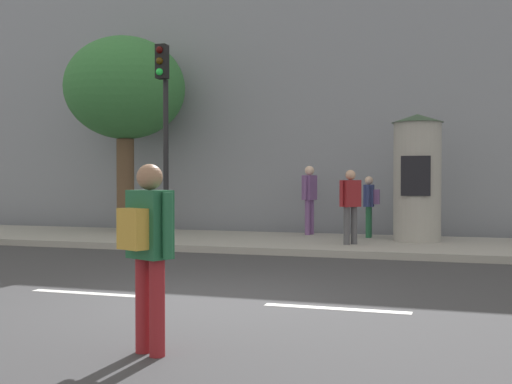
% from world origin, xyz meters
% --- Properties ---
extents(ground_plane, '(80.00, 80.00, 0.00)m').
position_xyz_m(ground_plane, '(0.00, 0.00, 0.00)').
color(ground_plane, '#38383A').
extents(sidewalk_curb, '(36.00, 4.00, 0.15)m').
position_xyz_m(sidewalk_curb, '(0.00, 7.00, 0.07)').
color(sidewalk_curb, '#9E9B93').
rests_on(sidewalk_curb, ground_plane).
extents(lane_markings, '(25.80, 0.16, 0.01)m').
position_xyz_m(lane_markings, '(-0.00, 0.00, 0.00)').
color(lane_markings, silver).
rests_on(lane_markings, ground_plane).
extents(building_backdrop, '(36.00, 5.00, 8.34)m').
position_xyz_m(building_backdrop, '(0.00, 12.00, 4.17)').
color(building_backdrop, gray).
rests_on(building_backdrop, ground_plane).
extents(traffic_light, '(0.24, 0.45, 4.41)m').
position_xyz_m(traffic_light, '(-3.14, 5.24, 3.11)').
color(traffic_light, black).
rests_on(traffic_light, sidewalk_curb).
extents(poster_column, '(1.19, 1.19, 2.94)m').
position_xyz_m(poster_column, '(2.21, 7.53, 1.64)').
color(poster_column, '#9E9B93').
rests_on(poster_column, sidewalk_curb).
extents(street_tree, '(3.29, 3.29, 5.34)m').
position_xyz_m(street_tree, '(-5.62, 7.95, 4.04)').
color(street_tree, brown).
rests_on(street_tree, sidewalk_curb).
extents(pedestrian_in_red_top, '(0.53, 0.48, 1.71)m').
position_xyz_m(pedestrian_in_red_top, '(0.48, -2.53, 1.02)').
color(pedestrian_in_red_top, maroon).
rests_on(pedestrian_in_red_top, ground_plane).
extents(pedestrian_with_backpack, '(0.45, 0.48, 1.64)m').
position_xyz_m(pedestrian_with_backpack, '(0.87, 6.29, 1.11)').
color(pedestrian_with_backpack, '#4C4C51').
rests_on(pedestrian_with_backpack, sidewalk_curb).
extents(pedestrian_in_light_jacket, '(0.34, 0.58, 1.78)m').
position_xyz_m(pedestrian_in_light_jacket, '(-0.55, 8.48, 1.20)').
color(pedestrian_in_light_jacket, '#724C84').
rests_on(pedestrian_in_light_jacket, sidewalk_curb).
extents(pedestrian_near_pole, '(0.40, 0.58, 1.51)m').
position_xyz_m(pedestrian_near_pole, '(1.05, 8.13, 1.04)').
color(pedestrian_near_pole, '#1E5938').
rests_on(pedestrian_near_pole, sidewalk_curb).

